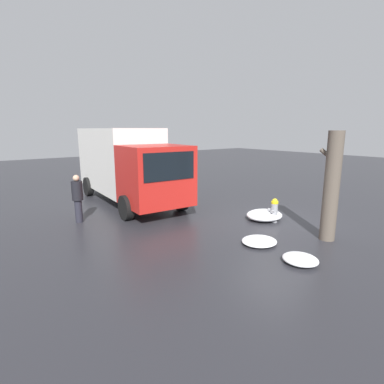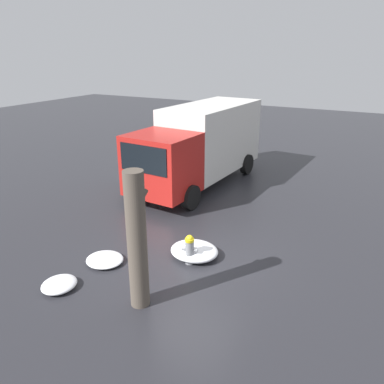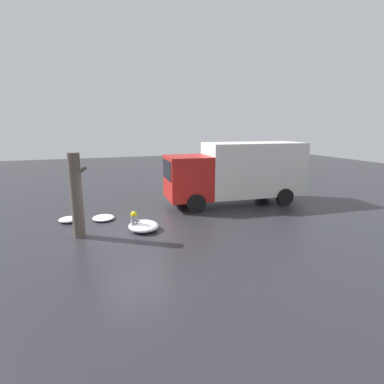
{
  "view_description": "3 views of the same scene",
  "coord_description": "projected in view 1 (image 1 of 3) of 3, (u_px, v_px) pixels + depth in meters",
  "views": [
    {
      "loc": [
        -6.14,
        8.43,
        3.17
      ],
      "look_at": [
        2.76,
        1.47,
        0.8
      ],
      "focal_mm": 28.0,
      "sensor_mm": 36.0,
      "label": 1
    },
    {
      "loc": [
        -7.66,
        -4.12,
        5.37
      ],
      "look_at": [
        2.16,
        1.07,
        1.12
      ],
      "focal_mm": 35.0,
      "sensor_mm": 36.0,
      "label": 2
    },
    {
      "loc": [
        -1.69,
        -11.25,
        4.05
      ],
      "look_at": [
        2.68,
        0.75,
        1.24
      ],
      "focal_mm": 28.0,
      "sensor_mm": 36.0,
      "label": 3
    }
  ],
  "objects": [
    {
      "name": "snow_pile_curbside",
      "position": [
        259.0,
        241.0,
        8.42
      ],
      "size": [
        0.94,
        1.02,
        0.17
      ],
      "color": "white",
      "rests_on": "ground_plane"
    },
    {
      "name": "delivery_truck",
      "position": [
        126.0,
        163.0,
        13.11
      ],
      "size": [
        7.42,
        2.95,
        3.21
      ],
      "rotation": [
        0.0,
        0.0,
        1.5
      ],
      "color": "red",
      "rests_on": "ground_plane"
    },
    {
      "name": "fire_hydrant",
      "position": [
        274.0,
        210.0,
        10.38
      ],
      "size": [
        0.34,
        0.44,
        0.84
      ],
      "rotation": [
        0.0,
        0.0,
        0.26
      ],
      "color": "gray",
      "rests_on": "ground_plane"
    },
    {
      "name": "tree_trunk",
      "position": [
        331.0,
        187.0,
        8.48
      ],
      "size": [
        0.65,
        0.43,
        3.14
      ],
      "color": "brown",
      "rests_on": "ground_plane"
    },
    {
      "name": "pedestrian",
      "position": [
        78.0,
        197.0,
        10.25
      ],
      "size": [
        0.36,
        0.36,
        1.66
      ],
      "rotation": [
        0.0,
        0.0,
        5.13
      ],
      "color": "#23232D",
      "rests_on": "ground_plane"
    },
    {
      "name": "snow_pile_by_tree",
      "position": [
        264.0,
        215.0,
        10.69
      ],
      "size": [
        1.18,
        1.34,
        0.34
      ],
      "color": "white",
      "rests_on": "ground_plane"
    },
    {
      "name": "snow_pile_by_hydrant",
      "position": [
        300.0,
        259.0,
        7.21
      ],
      "size": [
        0.86,
        0.81,
        0.21
      ],
      "color": "white",
      "rests_on": "ground_plane"
    },
    {
      "name": "ground_plane",
      "position": [
        274.0,
        222.0,
        10.46
      ],
      "size": [
        60.0,
        60.0,
        0.0
      ],
      "primitive_type": "plane",
      "color": "#28282D"
    }
  ]
}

